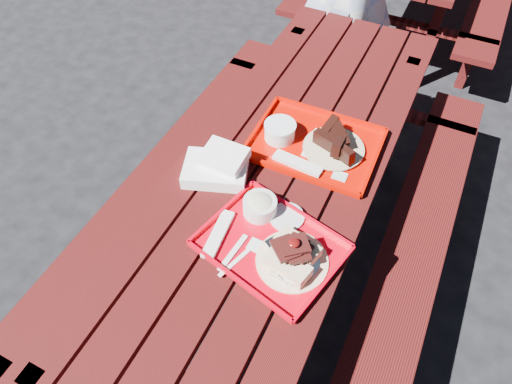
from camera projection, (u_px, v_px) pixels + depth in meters
ground at (269, 274)px, 2.30m from camera, size 60.00×60.00×0.00m
picnic_table_near at (272, 206)px, 1.86m from camera, size 1.41×2.40×0.75m
near_tray at (275, 239)px, 1.50m from camera, size 0.51×0.44×0.14m
far_tray at (312, 143)px, 1.79m from camera, size 0.50×0.40×0.08m
white_cloth at (218, 166)px, 1.69m from camera, size 0.28×0.24×0.10m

